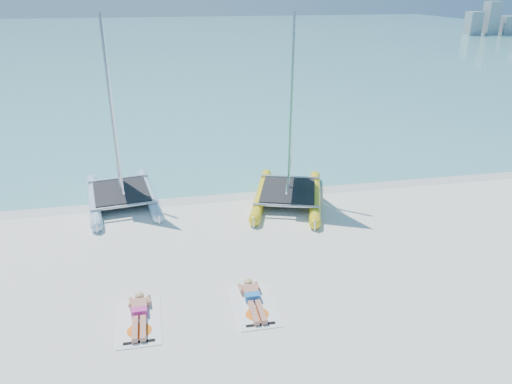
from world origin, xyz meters
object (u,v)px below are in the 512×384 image
sunbather_a (139,313)px  towel_b (254,306)px  towel_a (140,322)px  catamaran_yellow (290,141)px  sunbather_b (253,298)px  catamaran_blue (116,149)px

sunbather_a → towel_b: (2.77, -0.12, -0.11)m
towel_a → catamaran_yellow: bearing=51.1°
sunbather_b → towel_b: bearing=-90.0°
catamaran_blue → sunbather_b: 8.20m
catamaran_blue → catamaran_yellow: bearing=-14.4°
catamaran_blue → sunbather_b: bearing=-71.7°
catamaran_yellow → towel_a: size_ratio=3.64×
catamaran_blue → towel_b: (3.48, -7.37, -1.99)m
catamaran_blue → towel_a: (0.71, -7.44, -1.99)m
sunbather_b → catamaran_blue: bearing=115.9°
towel_a → sunbather_b: sunbather_b is taller
catamaran_yellow → sunbather_a: (-5.41, -6.51, -2.00)m
catamaran_blue → sunbather_a: catamaran_blue is taller
catamaran_yellow → sunbather_b: 7.24m
towel_a → sunbather_b: (2.77, 0.26, 0.11)m
catamaran_blue → sunbather_a: (0.71, -7.25, -1.88)m
catamaran_yellow → towel_b: 7.45m
catamaran_yellow → catamaran_blue: bearing=-169.0°
catamaran_yellow → sunbather_a: 8.70m
towel_a → towel_b: 2.77m
towel_a → sunbather_a: sunbather_a is taller
towel_a → sunbather_b: 2.78m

